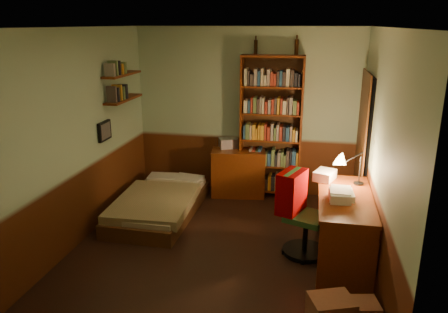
% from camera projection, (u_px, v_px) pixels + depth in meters
% --- Properties ---
extents(floor, '(3.50, 4.00, 0.02)m').
position_uv_depth(floor, '(220.00, 249.00, 5.35)').
color(floor, black).
rests_on(floor, ground).
extents(ceiling, '(3.50, 4.00, 0.02)m').
position_uv_depth(ceiling, '(219.00, 26.00, 4.59)').
color(ceiling, silver).
rests_on(ceiling, wall_back).
extents(wall_back, '(3.50, 0.02, 2.60)m').
position_uv_depth(wall_back, '(247.00, 112.00, 6.85)').
color(wall_back, '#90AC89').
rests_on(wall_back, ground).
extents(wall_left, '(0.02, 4.00, 2.60)m').
position_uv_depth(wall_left, '(79.00, 138.00, 5.31)').
color(wall_left, '#90AC89').
rests_on(wall_left, ground).
extents(wall_right, '(0.02, 4.00, 2.60)m').
position_uv_depth(wall_right, '(381.00, 155.00, 4.63)').
color(wall_right, '#90AC89').
rests_on(wall_right, ground).
extents(wall_front, '(3.50, 0.02, 2.60)m').
position_uv_depth(wall_front, '(159.00, 221.00, 3.09)').
color(wall_front, '#90AC89').
rests_on(wall_front, ground).
extents(doorway, '(0.06, 0.90, 2.00)m').
position_uv_depth(doorway, '(363.00, 149.00, 5.94)').
color(doorway, black).
rests_on(doorway, ground).
extents(door_trim, '(0.02, 0.98, 2.08)m').
position_uv_depth(door_trim, '(360.00, 149.00, 5.95)').
color(door_trim, '#422611').
rests_on(door_trim, ground).
extents(bed, '(0.99, 1.83, 0.54)m').
position_uv_depth(bed, '(159.00, 197.00, 6.21)').
color(bed, olive).
rests_on(bed, ground).
extents(dresser, '(0.88, 0.53, 0.74)m').
position_uv_depth(dresser, '(238.00, 173.00, 6.91)').
color(dresser, '#5B240B').
rests_on(dresser, ground).
extents(mini_stereo, '(0.35, 0.31, 0.15)m').
position_uv_depth(mini_stereo, '(228.00, 143.00, 6.93)').
color(mini_stereo, '#B2B2B7').
rests_on(mini_stereo, dresser).
extents(bookshelf, '(0.95, 0.32, 2.20)m').
position_uv_depth(bookshelf, '(271.00, 128.00, 6.68)').
color(bookshelf, '#5B240B').
rests_on(bookshelf, ground).
extents(bottle_left, '(0.06, 0.06, 0.21)m').
position_uv_depth(bottle_left, '(256.00, 47.00, 6.49)').
color(bottle_left, black).
rests_on(bottle_left, bookshelf).
extents(bottle_right, '(0.08, 0.08, 0.22)m').
position_uv_depth(bottle_right, '(297.00, 47.00, 6.37)').
color(bottle_right, black).
rests_on(bottle_right, bookshelf).
extents(desk, '(0.60, 1.44, 0.77)m').
position_uv_depth(desk, '(343.00, 227.00, 5.02)').
color(desk, '#5B240B').
rests_on(desk, ground).
extents(paper_stack, '(0.30, 0.35, 0.12)m').
position_uv_depth(paper_stack, '(325.00, 175.00, 5.42)').
color(paper_stack, silver).
rests_on(paper_stack, desk).
extents(desk_lamp, '(0.22, 0.22, 0.64)m').
position_uv_depth(desk_lamp, '(361.00, 159.00, 5.19)').
color(desk_lamp, black).
rests_on(desk_lamp, desk).
extents(office_chair, '(0.63, 0.59, 1.01)m').
position_uv_depth(office_chair, '(306.00, 215.00, 5.08)').
color(office_chair, '#2B602B').
rests_on(office_chair, ground).
extents(red_jacket, '(0.37, 0.48, 0.50)m').
position_uv_depth(red_jacket, '(286.00, 157.00, 4.70)').
color(red_jacket, '#9D0000').
rests_on(red_jacket, office_chair).
extents(wall_shelf_lower, '(0.20, 0.90, 0.03)m').
position_uv_depth(wall_shelf_lower, '(124.00, 99.00, 6.23)').
color(wall_shelf_lower, '#5B240B').
rests_on(wall_shelf_lower, wall_left).
extents(wall_shelf_upper, '(0.20, 0.90, 0.03)m').
position_uv_depth(wall_shelf_upper, '(122.00, 74.00, 6.13)').
color(wall_shelf_upper, '#5B240B').
rests_on(wall_shelf_upper, wall_left).
extents(framed_picture, '(0.04, 0.32, 0.26)m').
position_uv_depth(framed_picture, '(104.00, 131.00, 5.88)').
color(framed_picture, black).
rests_on(framed_picture, wall_left).
extents(cardboard_box_a, '(0.46, 0.42, 0.28)m').
position_uv_depth(cardboard_box_a, '(331.00, 312.00, 3.94)').
color(cardboard_box_a, '#9A6043').
rests_on(cardboard_box_a, ground).
extents(cardboard_box_b, '(0.35, 0.31, 0.21)m').
position_uv_depth(cardboard_box_b, '(361.00, 312.00, 3.99)').
color(cardboard_box_b, '#9A6043').
rests_on(cardboard_box_b, ground).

